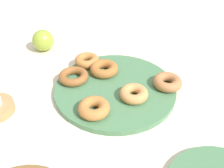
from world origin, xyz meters
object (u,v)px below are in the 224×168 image
donut_plate (115,88)px  donut_5 (87,60)px  donut_4 (74,76)px  apple (43,40)px  donut_1 (134,94)px  donut_0 (167,82)px  donut_3 (104,69)px  donut_2 (94,108)px

donut_plate → donut_5: 0.15m
donut_4 → donut_5: 0.09m
apple → donut_4: bearing=140.7°
donut_1 → donut_5: same height
donut_plate → apple: bearing=-25.1°
apple → donut_5: bearing=162.0°
donut_plate → donut_0: 0.16m
donut_0 → donut_3: (0.20, -0.01, 0.00)m
donut_1 → apple: 0.43m
donut_0 → apple: size_ratio=1.09×
donut_0 → apple: bearing=-12.5°
donut_1 → donut_3: same height
donut_4 → apple: bearing=-39.3°
donut_5 → apple: 0.21m
donut_2 → donut_4: size_ratio=0.92×
donut_plate → donut_1: donut_1 is taller
donut_3 → donut_2: bearing=101.0°
donut_0 → donut_4: (0.28, 0.05, -0.00)m
donut_2 → donut_4: (0.11, -0.12, -0.00)m
donut_2 → donut_1: bearing=-133.4°
donut_plate → donut_3: donut_3 is taller
donut_2 → donut_3: bearing=-79.0°
donut_1 → donut_2: donut_2 is taller
donut_0 → donut_3: size_ratio=0.95×
donut_3 → donut_5: donut_3 is taller
donut_1 → apple: size_ratio=1.03×
donut_4 → donut_5: size_ratio=1.13×
apple → donut_plate: bearing=154.9°
donut_3 → apple: (0.27, -0.10, 0.01)m
donut_0 → donut_plate: bearing=18.3°
donut_5 → donut_2: bearing=116.8°
donut_5 → apple: (0.20, -0.06, 0.01)m
donut_2 → apple: (0.31, -0.27, 0.01)m
donut_0 → donut_3: bearing=-2.6°
donut_0 → donut_2: size_ratio=1.02×
donut_3 → donut_4: bearing=39.9°
donut_1 → donut_plate: bearing=-27.6°
donut_1 → apple: (0.39, -0.19, 0.01)m
donut_2 → donut_plate: bearing=-98.9°
donut_plate → donut_4: donut_4 is taller
donut_plate → donut_3: 0.08m
donut_5 → donut_0: bearing=171.8°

